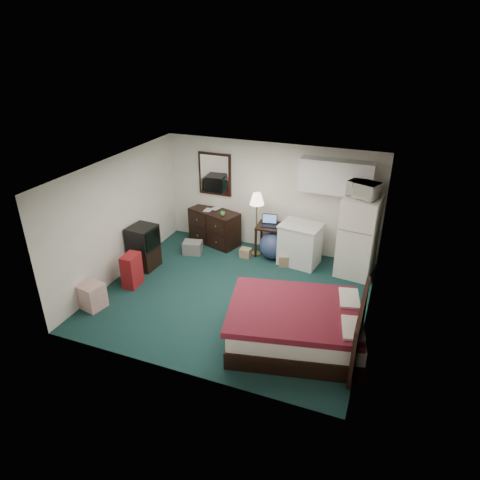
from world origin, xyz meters
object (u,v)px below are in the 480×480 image
at_px(desk, 269,239).
at_px(tv_stand, 145,257).
at_px(suitcase, 132,270).
at_px(dresser, 215,227).
at_px(floor_lamp, 256,225).
at_px(fridge, 358,237).
at_px(kitchen_counter, 300,245).
at_px(bed, 296,326).

distance_m(desk, tv_stand, 2.80).
bearing_deg(suitcase, dresser, 69.32).
bearing_deg(floor_lamp, fridge, -2.40).
bearing_deg(desk, kitchen_counter, -18.10).
bearing_deg(kitchen_counter, bed, -68.79).
height_order(bed, tv_stand, bed).
xyz_separation_m(kitchen_counter, fridge, (1.20, -0.02, 0.41)).
height_order(kitchen_counter, bed, kitchen_counter).
distance_m(floor_lamp, kitchen_counter, 1.08).
bearing_deg(floor_lamp, bed, -59.15).
xyz_separation_m(fridge, tv_stand, (-4.28, -1.36, -0.61)).
bearing_deg(desk, suitcase, -136.84).
distance_m(floor_lamp, fridge, 2.24).
relative_size(floor_lamp, tv_stand, 2.74).
relative_size(kitchen_counter, fridge, 0.53).
xyz_separation_m(floor_lamp, desk, (0.28, 0.12, -0.38)).
bearing_deg(dresser, desk, 14.43).
relative_size(fridge, tv_stand, 3.18).
distance_m(dresser, kitchen_counter, 2.18).
bearing_deg(suitcase, tv_stand, 99.82).
bearing_deg(floor_lamp, dresser, 170.20).
relative_size(floor_lamp, fridge, 0.86).
relative_size(bed, tv_stand, 3.88).
distance_m(dresser, bed, 4.04).
distance_m(dresser, desk, 1.41).
xyz_separation_m(dresser, desk, (1.41, -0.08, -0.06)).
relative_size(desk, tv_stand, 1.33).
relative_size(desk, fridge, 0.42).
bearing_deg(suitcase, kitchen_counter, 32.63).
xyz_separation_m(dresser, suitcase, (-0.75, -2.38, -0.07)).
bearing_deg(dresser, tv_stand, -101.49).
distance_m(bed, tv_stand, 3.91).
distance_m(desk, kitchen_counter, 0.79).
bearing_deg(tv_stand, bed, -16.64).
bearing_deg(tv_stand, kitchen_counter, 26.72).
height_order(dresser, kitchen_counter, kitchen_counter).
relative_size(dresser, fridge, 0.71).
distance_m(dresser, floor_lamp, 1.19).
height_order(dresser, suitcase, dresser).
xyz_separation_m(dresser, floor_lamp, (1.13, -0.19, 0.32)).
bearing_deg(fridge, dresser, -178.00).
xyz_separation_m(desk, fridge, (1.95, -0.21, 0.50)).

